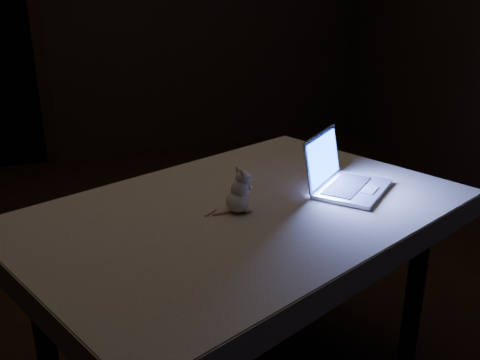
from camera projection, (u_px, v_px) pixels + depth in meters
name	position (u px, v px, depth m)	size (l,w,h in m)	color
floor	(213.00, 301.00, 2.58)	(5.00, 5.00, 0.00)	black
back_wall	(112.00, 0.00, 4.30)	(4.50, 0.04, 2.60)	black
table	(243.00, 303.00, 1.92)	(1.38, 0.89, 0.74)	black
tablecloth	(270.00, 217.00, 1.81)	(1.47, 0.98, 0.09)	beige
laptop	(355.00, 165.00, 1.88)	(0.29, 0.26, 0.20)	silver
plush_mouse	(237.00, 191.00, 1.72)	(0.11, 0.11, 0.15)	white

